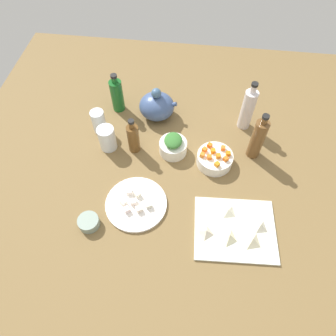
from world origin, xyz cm
name	(u,v)px	position (x,y,z in cm)	size (l,w,h in cm)	color
tabletop	(168,176)	(0.00, 0.00, 1.50)	(190.00, 190.00, 3.00)	brown
cutting_board	(235,229)	(28.47, -21.98, 3.50)	(30.73, 25.81, 1.00)	white
plate_tofu	(136,204)	(-10.94, -15.88, 3.60)	(24.77, 24.77, 1.20)	white
bowl_greens	(173,147)	(0.70, 12.76, 6.05)	(12.30, 12.30, 6.10)	white
bowl_carrots	(215,159)	(19.36, 8.76, 5.64)	(15.51, 15.51, 5.29)	white
bowl_small_side	(89,222)	(-27.32, -26.57, 4.91)	(8.10, 8.10, 3.82)	gray
teapot	(157,106)	(-9.55, 34.00, 9.48)	(18.18, 15.84, 16.67)	#3E5584
bottle_0	(248,109)	(32.40, 32.67, 13.86)	(5.92, 5.92, 25.48)	silver
bottle_1	(258,139)	(36.29, 15.82, 13.53)	(5.77, 5.77, 24.29)	brown
bottle_2	(133,138)	(-16.71, 12.15, 10.72)	(5.21, 5.21, 18.59)	brown
bottle_3	(117,95)	(-29.15, 36.55, 11.82)	(5.98, 5.98, 20.62)	#1B6024
drinking_glass_0	(107,138)	(-28.62, 11.92, 8.89)	(7.59, 7.59, 11.77)	white
drinking_glass_1	(99,122)	(-34.69, 21.13, 8.97)	(6.27, 6.27, 11.93)	white
carrot_cube_0	(213,151)	(18.19, 10.33, 9.19)	(1.80, 1.80, 1.80)	orange
carrot_cube_1	(205,150)	(14.55, 10.57, 9.19)	(1.80, 1.80, 1.80)	orange
carrot_cube_2	(217,164)	(20.13, 3.50, 9.19)	(1.80, 1.80, 1.80)	orange
carrot_cube_3	(209,157)	(16.78, 6.85, 9.19)	(1.80, 1.80, 1.80)	orange
carrot_cube_4	(226,159)	(23.64, 6.76, 9.19)	(1.80, 1.80, 1.80)	orange
carrot_cube_5	(210,145)	(16.62, 13.23, 9.19)	(1.80, 1.80, 1.80)	orange
carrot_cube_6	(202,155)	(13.71, 7.64, 9.19)	(1.80, 1.80, 1.80)	orange
carrot_cube_7	(228,154)	(24.65, 9.65, 9.19)	(1.80, 1.80, 1.80)	orange
carrot_cube_8	(218,156)	(20.48, 7.91, 9.19)	(1.80, 1.80, 1.80)	orange
carrot_cube_9	(223,148)	(22.43, 12.41, 9.19)	(1.80, 1.80, 1.80)	orange
chopped_greens_mound	(173,140)	(0.70, 12.76, 10.76)	(9.14, 7.82, 3.31)	#377430
tofu_cube_0	(139,209)	(-9.16, -18.93, 5.30)	(2.20, 2.20, 2.20)	#F8E3CE
tofu_cube_1	(127,210)	(-13.86, -19.72, 5.30)	(2.20, 2.20, 2.20)	white
tofu_cube_2	(124,202)	(-15.73, -16.71, 5.30)	(2.20, 2.20, 2.20)	white
tofu_cube_3	(138,194)	(-10.89, -12.45, 5.30)	(2.20, 2.20, 2.20)	white
tofu_cube_4	(148,205)	(-5.72, -16.77, 5.30)	(2.20, 2.20, 2.20)	silver
tofu_cube_5	(129,192)	(-14.47, -11.59, 5.30)	(2.20, 2.20, 2.20)	white
tofu_cube_6	(133,202)	(-11.85, -16.12, 5.30)	(2.20, 2.20, 2.20)	white
dumpling_0	(260,226)	(37.77, -20.21, 5.40)	(4.90, 4.56, 2.80)	beige
dumpling_1	(229,237)	(26.07, -26.11, 5.58)	(5.43, 4.69, 3.16)	beige
dumpling_2	(252,240)	(34.55, -26.38, 5.54)	(5.66, 5.46, 3.08)	beige
dumpling_3	(206,232)	(17.48, -25.16, 5.28)	(4.61, 4.52, 2.56)	beige
dumpling_4	(228,211)	(25.62, -15.34, 5.10)	(5.15, 4.73, 2.20)	beige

